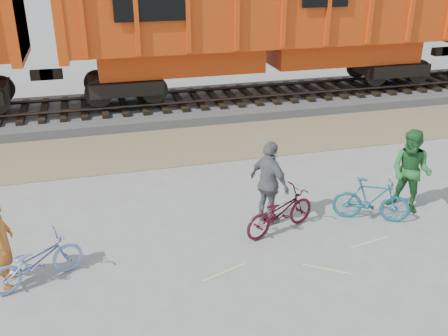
{
  "coord_description": "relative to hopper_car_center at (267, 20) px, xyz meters",
  "views": [
    {
      "loc": [
        -2.96,
        -7.91,
        5.31
      ],
      "look_at": [
        -0.39,
        1.5,
        0.98
      ],
      "focal_mm": 40.0,
      "sensor_mm": 36.0,
      "label": 1
    }
  ],
  "objects": [
    {
      "name": "bicycle_maroon",
      "position": [
        -2.75,
        -8.72,
        -2.56
      ],
      "size": [
        1.79,
        1.14,
        0.89
      ],
      "primitive_type": "imported",
      "rotation": [
        0.0,
        0.0,
        1.92
      ],
      "color": "#4D0E1C",
      "rests_on": "ground"
    },
    {
      "name": "bicycle_blue",
      "position": [
        -7.37,
        -9.22,
        -2.58
      ],
      "size": [
        1.71,
        1.17,
        0.85
      ],
      "primitive_type": "imported",
      "rotation": [
        0.0,
        0.0,
        1.98
      ],
      "color": "#7B98D4",
      "rests_on": "ground"
    },
    {
      "name": "person_man",
      "position": [
        0.26,
        -8.59,
        -2.09
      ],
      "size": [
        1.08,
        1.13,
        1.84
      ],
      "primitive_type": "imported",
      "rotation": [
        0.0,
        0.0,
        -0.96
      ],
      "color": "#286B30",
      "rests_on": "ground"
    },
    {
      "name": "ground",
      "position": [
        -3.2,
        -9.0,
        -3.01
      ],
      "size": [
        120.0,
        120.0,
        0.0
      ],
      "primitive_type": "plane",
      "color": "#9E9E99",
      "rests_on": "ground"
    },
    {
      "name": "bicycle_teal",
      "position": [
        -0.74,
        -8.79,
        -2.53
      ],
      "size": [
        1.62,
        1.12,
        0.95
      ],
      "primitive_type": "imported",
      "rotation": [
        0.0,
        0.0,
        1.1
      ],
      "color": "#1D697C",
      "rests_on": "ground"
    },
    {
      "name": "person_woman",
      "position": [
        -2.85,
        -8.32,
        -2.1
      ],
      "size": [
        0.83,
        1.15,
        1.81
      ],
      "primitive_type": "imported",
      "rotation": [
        0.0,
        0.0,
        1.98
      ],
      "color": "slate",
      "rests_on": "ground"
    },
    {
      "name": "ballast_bed",
      "position": [
        -3.2,
        0.0,
        -2.86
      ],
      "size": [
        120.0,
        4.0,
        0.3
      ],
      "primitive_type": "cube",
      "color": "slate",
      "rests_on": "ground"
    },
    {
      "name": "track",
      "position": [
        -3.2,
        0.0,
        -2.53
      ],
      "size": [
        120.0,
        2.6,
        0.24
      ],
      "color": "black",
      "rests_on": "ballast_bed"
    },
    {
      "name": "gravel_strip",
      "position": [
        -3.2,
        -3.5,
        -3.0
      ],
      "size": [
        120.0,
        3.0,
        0.02
      ],
      "primitive_type": "cube",
      "color": "#98815E",
      "rests_on": "ground"
    },
    {
      "name": "person_solo",
      "position": [
        -7.87,
        -9.12,
        -2.18
      ],
      "size": [
        0.43,
        0.62,
        1.65
      ],
      "primitive_type": "imported",
      "rotation": [
        0.0,
        0.0,
        1.62
      ],
      "color": "orange",
      "rests_on": "ground"
    },
    {
      "name": "hopper_car_center",
      "position": [
        0.0,
        0.0,
        0.0
      ],
      "size": [
        14.0,
        3.13,
        4.65
      ],
      "color": "black",
      "rests_on": "track"
    }
  ]
}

